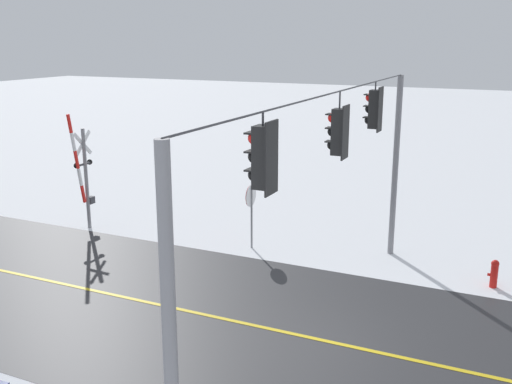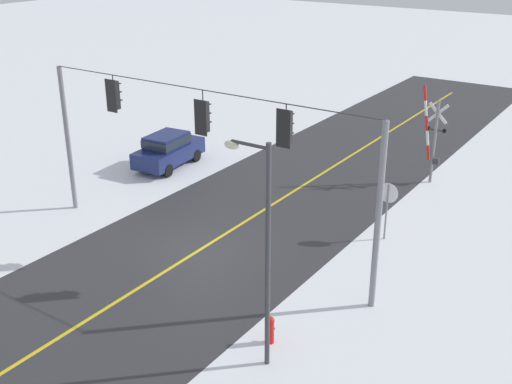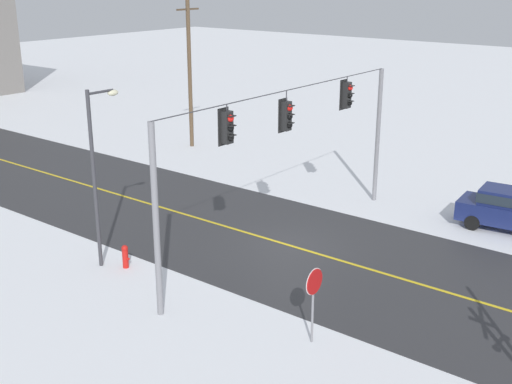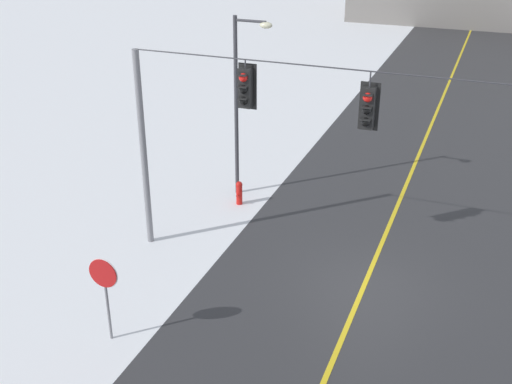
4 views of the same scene
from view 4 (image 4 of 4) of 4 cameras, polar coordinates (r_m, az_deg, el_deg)
The scene contains 7 objects.
ground_plane at distance 18.60m, azimuth 9.75°, elevation -8.25°, with size 160.00×160.00×0.00m, color white.
road_asphalt at distance 23.78m, azimuth 12.87°, elevation -0.63°, with size 9.00×80.00×0.01m, color #303033.
lane_centre_line at distance 23.78m, azimuth 12.87°, elevation -0.61°, with size 0.14×72.00×0.01m, color gold.
signal_span at distance 16.63m, azimuth 10.84°, elevation 4.11°, with size 14.20×0.47×6.22m.
stop_sign at distance 15.81m, azimuth -13.52°, elevation -7.84°, with size 0.80×0.09×2.35m.
streetlamp_near at distance 22.25m, azimuth -1.30°, elevation 9.03°, with size 1.39×0.28×6.50m.
fire_hydrant at distance 22.66m, azimuth -1.52°, elevation -0.01°, with size 0.24×0.31×0.88m.
Camera 4 is at (2.63, -15.32, 10.21)m, focal length 44.40 mm.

